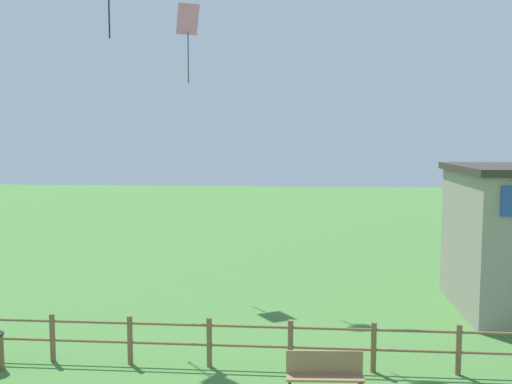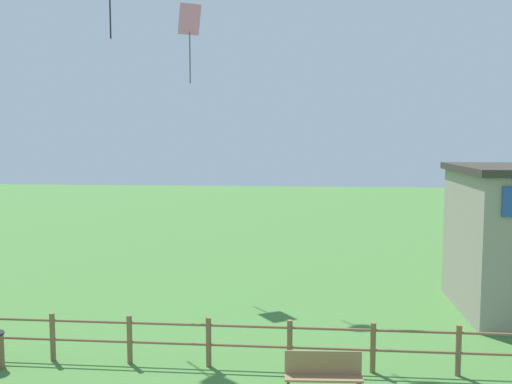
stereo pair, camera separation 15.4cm
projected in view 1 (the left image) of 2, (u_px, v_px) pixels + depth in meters
The scene contains 3 objects.
wooden_fence at pixel (250, 340), 14.69m from camera, with size 19.10×0.14×1.30m.
park_bench_near_fence at pixel (325, 373), 13.15m from camera, with size 1.80×0.50×1.03m.
kite_pink_diamond at pixel (188, 27), 22.76m from camera, with size 0.98×0.80×3.10m.
Camera 1 is at (1.34, -8.56, 5.97)m, focal length 40.00 mm.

